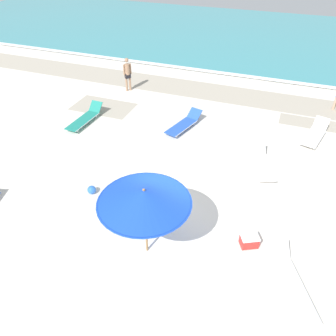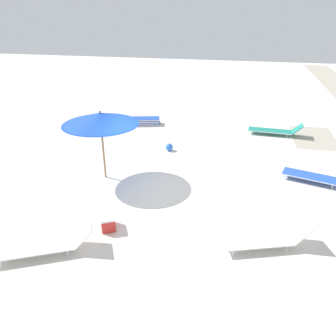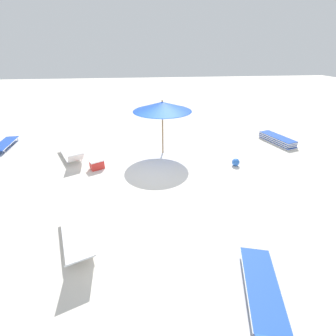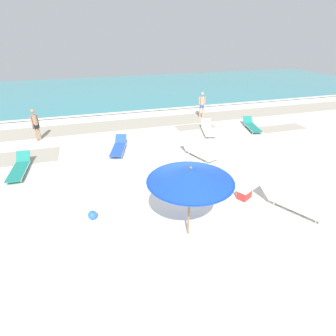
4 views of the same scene
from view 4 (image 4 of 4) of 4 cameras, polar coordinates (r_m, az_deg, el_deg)
name	(u,v)px [view 4 (image 4 of 4)]	position (r m, az deg, el deg)	size (l,w,h in m)	color
ground_plane	(182,202)	(9.59, 3.02, -7.39)	(60.00, 60.00, 0.16)	silver
ocean_water	(114,90)	(28.96, -11.64, 16.31)	(60.00, 18.19, 0.07)	teal
beach_umbrella	(191,175)	(7.00, 4.93, -1.56)	(2.38, 2.38, 2.27)	#9E7547
sun_lounger_under_umbrella	(19,168)	(12.93, -29.66, -0.01)	(0.71, 2.29, 0.56)	#1E8475
sun_lounger_beside_umbrella	(119,147)	(13.55, -10.68, 4.50)	(1.17, 2.25, 0.53)	blue
sun_lounger_near_water_left	(291,203)	(9.95, 25.20, -6.91)	(1.52, 2.20, 0.58)	white
sun_lounger_near_water_right	(208,130)	(15.95, 8.71, 8.25)	(1.10, 2.10, 0.61)	white
sun_lounger_mid_beach_solo	(198,152)	(12.83, 6.59, 3.49)	(1.26, 2.11, 0.58)	white
sun_lounger_mid_beach_pair_b	(252,126)	(17.30, 17.79, 8.75)	(1.11, 2.27, 0.53)	#1E8475
beachgoer_wading_adult	(202,103)	(18.82, 7.40, 13.78)	(0.43, 0.27, 1.76)	tan
beachgoer_shoreline_child	(35,123)	(16.13, -26.93, 8.72)	(0.34, 0.35, 1.76)	#A37A5B
beach_ball	(92,215)	(8.93, -16.12, -9.83)	(0.29, 0.29, 0.29)	blue
cooler_box	(244,194)	(9.94, 16.30, -5.40)	(0.61, 0.54, 0.37)	red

